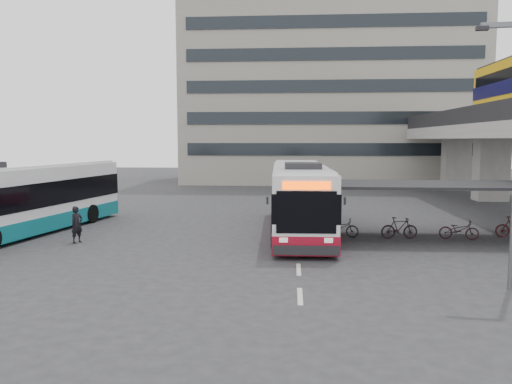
{
  "coord_description": "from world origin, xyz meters",
  "views": [
    {
      "loc": [
        2.23,
        -20.1,
        4.52
      ],
      "look_at": [
        0.51,
        3.83,
        2.0
      ],
      "focal_mm": 35.0,
      "sensor_mm": 36.0,
      "label": 1
    }
  ],
  "objects": [
    {
      "name": "ground",
      "position": [
        0.0,
        0.0,
        0.0
      ],
      "size": [
        120.0,
        120.0,
        0.0
      ],
      "primitive_type": "plane",
      "color": "#28282B",
      "rests_on": "ground"
    },
    {
      "name": "bus_teal",
      "position": [
        -10.45,
        2.96,
        1.66
      ],
      "size": [
        4.76,
        12.36,
        3.57
      ],
      "rotation": [
        0.0,
        0.0,
        -0.18
      ],
      "color": "white",
      "rests_on": "ground"
    },
    {
      "name": "bus_main",
      "position": [
        2.62,
        4.24,
        1.65
      ],
      "size": [
        2.92,
        12.06,
        3.54
      ],
      "rotation": [
        0.0,
        0.0,
        0.03
      ],
      "color": "white",
      "rests_on": "ground"
    },
    {
      "name": "sign_totem_north",
      "position": [
        -11.43,
        7.37,
        1.3
      ],
      "size": [
        0.54,
        0.26,
        2.52
      ],
      "rotation": [
        0.0,
        0.0,
        -0.2
      ],
      "color": "#9E1909",
      "rests_on": "ground"
    },
    {
      "name": "road_markings",
      "position": [
        2.5,
        -3.0,
        0.01
      ],
      "size": [
        0.15,
        7.6,
        0.01
      ],
      "color": "beige",
      "rests_on": "ground"
    },
    {
      "name": "bike_shelter",
      "position": [
        8.45,
        3.0,
        1.64
      ],
      "size": [
        10.0,
        4.0,
        2.54
      ],
      "color": "#595B60",
      "rests_on": "ground"
    },
    {
      "name": "office_block",
      "position": [
        6.0,
        36.0,
        12.5
      ],
      "size": [
        30.0,
        15.0,
        25.0
      ],
      "primitive_type": "cube",
      "color": "gray",
      "rests_on": "ground"
    },
    {
      "name": "pedestrian",
      "position": [
        -7.17,
        0.89,
        0.81
      ],
      "size": [
        0.62,
        0.7,
        1.62
      ],
      "primitive_type": "imported",
      "rotation": [
        0.0,
        0.0,
        1.1
      ],
      "color": "black",
      "rests_on": "ground"
    }
  ]
}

